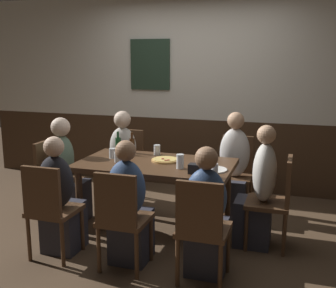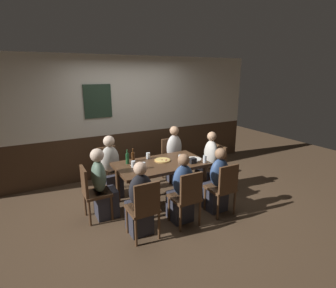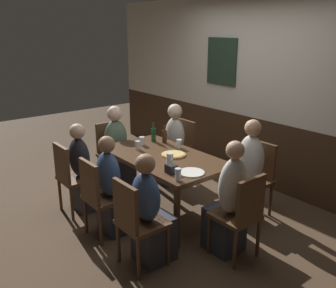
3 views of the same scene
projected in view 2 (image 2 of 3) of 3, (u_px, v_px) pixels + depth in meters
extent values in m
plane|color=#4C3826|center=(161.00, 202.00, 4.69)|extent=(12.00, 12.00, 0.00)
cube|color=#3D2819|center=(129.00, 152.00, 5.96)|extent=(6.40, 0.10, 0.95)
cube|color=beige|center=(126.00, 95.00, 5.61)|extent=(6.40, 0.10, 1.65)
cube|color=#233828|center=(98.00, 101.00, 5.29)|extent=(0.56, 0.03, 0.68)
cube|color=#472D1C|center=(161.00, 164.00, 4.50)|extent=(1.56, 0.88, 0.05)
cylinder|color=#472D1C|center=(132.00, 201.00, 3.98)|extent=(0.07, 0.07, 0.69)
cylinder|color=#472D1C|center=(204.00, 184.00, 4.60)|extent=(0.07, 0.07, 0.69)
cylinder|color=#472D1C|center=(118.00, 184.00, 4.59)|extent=(0.07, 0.07, 0.69)
cylinder|color=#472D1C|center=(183.00, 171.00, 5.21)|extent=(0.07, 0.07, 0.69)
cube|color=#513521|center=(110.00, 172.00, 4.92)|extent=(0.40, 0.40, 0.04)
cube|color=#513521|center=(107.00, 158.00, 5.01)|extent=(0.36, 0.04, 0.43)
cylinder|color=#513521|center=(122.00, 184.00, 4.91)|extent=(0.04, 0.04, 0.41)
cylinder|color=#513521|center=(105.00, 188.00, 4.76)|extent=(0.04, 0.04, 0.41)
cylinder|color=#513521|center=(117.00, 178.00, 5.20)|extent=(0.04, 0.04, 0.41)
cylinder|color=#513521|center=(100.00, 181.00, 5.05)|extent=(0.04, 0.04, 0.41)
cube|color=#513521|center=(142.00, 209.00, 3.60)|extent=(0.40, 0.40, 0.04)
cube|color=#513521|center=(147.00, 199.00, 3.38)|extent=(0.36, 0.04, 0.43)
cylinder|color=#513521|center=(127.00, 220.00, 3.73)|extent=(0.04, 0.04, 0.41)
cylinder|color=#513521|center=(149.00, 214.00, 3.88)|extent=(0.04, 0.04, 0.41)
cylinder|color=#513521|center=(136.00, 233.00, 3.44)|extent=(0.04, 0.04, 0.41)
cylinder|color=#513521|center=(159.00, 226.00, 3.59)|extent=(0.04, 0.04, 0.41)
cube|color=#513521|center=(97.00, 193.00, 4.06)|extent=(0.40, 0.40, 0.04)
cube|color=#513521|center=(84.00, 181.00, 3.92)|extent=(0.04, 0.36, 0.43)
cylinder|color=#513521|center=(106.00, 199.00, 4.34)|extent=(0.04, 0.04, 0.41)
cylinder|color=#513521|center=(112.00, 208.00, 4.05)|extent=(0.04, 0.04, 0.41)
cylinder|color=#513521|center=(85.00, 204.00, 4.19)|extent=(0.04, 0.04, 0.41)
cylinder|color=#513521|center=(90.00, 214.00, 3.90)|extent=(0.04, 0.04, 0.41)
cube|color=#513521|center=(173.00, 161.00, 5.55)|extent=(0.40, 0.40, 0.04)
cube|color=#513521|center=(169.00, 148.00, 5.64)|extent=(0.36, 0.04, 0.43)
cylinder|color=#513521|center=(184.00, 172.00, 5.54)|extent=(0.04, 0.04, 0.41)
cylinder|color=#513521|center=(170.00, 175.00, 5.38)|extent=(0.04, 0.04, 0.41)
cylinder|color=#513521|center=(176.00, 167.00, 5.83)|extent=(0.04, 0.04, 0.41)
cylinder|color=#513521|center=(163.00, 169.00, 5.67)|extent=(0.04, 0.04, 0.41)
cube|color=#513521|center=(212.00, 169.00, 5.08)|extent=(0.40, 0.40, 0.04)
cube|color=#513521|center=(220.00, 156.00, 5.10)|extent=(0.04, 0.36, 0.43)
cylinder|color=#513521|center=(210.00, 184.00, 4.92)|extent=(0.04, 0.04, 0.41)
cylinder|color=#513521|center=(199.00, 178.00, 5.21)|extent=(0.04, 0.04, 0.41)
cylinder|color=#513521|center=(224.00, 181.00, 5.08)|extent=(0.04, 0.04, 0.41)
cylinder|color=#513521|center=(213.00, 175.00, 5.37)|extent=(0.04, 0.04, 0.41)
cube|color=#513521|center=(220.00, 188.00, 4.23)|extent=(0.40, 0.40, 0.04)
cube|color=#513521|center=(229.00, 179.00, 4.01)|extent=(0.36, 0.04, 0.43)
cylinder|color=#513521|center=(205.00, 199.00, 4.35)|extent=(0.04, 0.04, 0.41)
cylinder|color=#513521|center=(221.00, 194.00, 4.51)|extent=(0.04, 0.04, 0.41)
cylinder|color=#513521|center=(218.00, 208.00, 4.06)|extent=(0.04, 0.04, 0.41)
cylinder|color=#513521|center=(234.00, 203.00, 4.22)|extent=(0.04, 0.04, 0.41)
cube|color=#513521|center=(184.00, 198.00, 3.91)|extent=(0.40, 0.40, 0.04)
cube|color=#513521|center=(191.00, 188.00, 3.70)|extent=(0.36, 0.04, 0.43)
cylinder|color=#513521|center=(169.00, 209.00, 4.04)|extent=(0.04, 0.04, 0.41)
cylinder|color=#513521|center=(188.00, 204.00, 4.19)|extent=(0.04, 0.04, 0.41)
cylinder|color=#513521|center=(180.00, 219.00, 3.75)|extent=(0.04, 0.04, 0.41)
cylinder|color=#513521|center=(200.00, 213.00, 3.91)|extent=(0.04, 0.04, 0.41)
cube|color=#2D2D38|center=(113.00, 184.00, 4.86)|extent=(0.32, 0.34, 0.45)
ellipsoid|color=beige|center=(110.00, 159.00, 4.81)|extent=(0.34, 0.22, 0.50)
sphere|color=beige|center=(109.00, 141.00, 4.72)|extent=(0.21, 0.21, 0.21)
cube|color=#2D2D38|center=(139.00, 217.00, 3.76)|extent=(0.32, 0.34, 0.45)
ellipsoid|color=black|center=(141.00, 190.00, 3.56)|extent=(0.34, 0.22, 0.48)
sphere|color=#DBB293|center=(140.00, 168.00, 3.48)|extent=(0.18, 0.18, 0.18)
cube|color=#2D2D38|center=(106.00, 203.00, 4.18)|extent=(0.34, 0.32, 0.45)
ellipsoid|color=#56705B|center=(99.00, 176.00, 4.01)|extent=(0.22, 0.34, 0.50)
sphere|color=beige|center=(97.00, 155.00, 3.91)|extent=(0.21, 0.21, 0.21)
cube|color=#2D2D38|center=(176.00, 172.00, 5.49)|extent=(0.32, 0.34, 0.45)
ellipsoid|color=silver|center=(174.00, 148.00, 5.43)|extent=(0.34, 0.22, 0.56)
sphere|color=tan|center=(174.00, 131.00, 5.33)|extent=(0.19, 0.19, 0.19)
cube|color=#2D2D38|center=(206.00, 180.00, 5.08)|extent=(0.34, 0.32, 0.45)
ellipsoid|color=beige|center=(211.00, 154.00, 4.99)|extent=(0.22, 0.34, 0.56)
sphere|color=tan|center=(212.00, 136.00, 4.89)|extent=(0.17, 0.17, 0.17)
cube|color=#2D2D38|center=(215.00, 197.00, 4.39)|extent=(0.32, 0.34, 0.45)
ellipsoid|color=#334C7A|center=(219.00, 173.00, 4.19)|extent=(0.34, 0.22, 0.48)
sphere|color=#936B4C|center=(221.00, 154.00, 4.10)|extent=(0.18, 0.18, 0.18)
cube|color=#2D2D38|center=(180.00, 206.00, 4.08)|extent=(0.32, 0.34, 0.45)
ellipsoid|color=#334C7A|center=(183.00, 180.00, 3.88)|extent=(0.34, 0.22, 0.49)
sphere|color=#936B4C|center=(184.00, 160.00, 3.79)|extent=(0.18, 0.18, 0.18)
cylinder|color=tan|center=(162.00, 160.00, 4.60)|extent=(0.29, 0.29, 0.02)
cylinder|color=#DBB760|center=(162.00, 160.00, 4.59)|extent=(0.25, 0.25, 0.01)
cylinder|color=maroon|center=(166.00, 160.00, 4.57)|extent=(0.03, 0.03, 0.00)
cylinder|color=maroon|center=(166.00, 160.00, 4.54)|extent=(0.03, 0.03, 0.00)
cylinder|color=maroon|center=(162.00, 160.00, 4.56)|extent=(0.03, 0.03, 0.00)
cylinder|color=silver|center=(133.00, 164.00, 4.28)|extent=(0.07, 0.07, 0.10)
cylinder|color=#B26623|center=(133.00, 165.00, 4.29)|extent=(0.06, 0.06, 0.07)
cylinder|color=silver|center=(144.00, 165.00, 4.21)|extent=(0.06, 0.06, 0.11)
cylinder|color=silver|center=(144.00, 167.00, 4.22)|extent=(0.06, 0.06, 0.05)
cylinder|color=silver|center=(205.00, 159.00, 4.49)|extent=(0.06, 0.06, 0.13)
cylinder|color=#B26623|center=(205.00, 161.00, 4.50)|extent=(0.05, 0.05, 0.05)
cylinder|color=silver|center=(148.00, 156.00, 4.70)|extent=(0.07, 0.07, 0.11)
cylinder|color=gold|center=(148.00, 157.00, 4.71)|extent=(0.06, 0.06, 0.05)
cylinder|color=silver|center=(180.00, 159.00, 4.48)|extent=(0.07, 0.07, 0.14)
cylinder|color=#331E14|center=(180.00, 160.00, 4.49)|extent=(0.06, 0.06, 0.09)
cylinder|color=#194723|center=(127.00, 159.00, 4.43)|extent=(0.06, 0.06, 0.18)
cylinder|color=#194723|center=(127.00, 152.00, 4.40)|extent=(0.03, 0.03, 0.07)
cylinder|color=#42230F|center=(133.00, 157.00, 4.56)|extent=(0.06, 0.06, 0.16)
cylinder|color=#42230F|center=(133.00, 150.00, 4.53)|extent=(0.03, 0.03, 0.07)
cylinder|color=white|center=(194.00, 159.00, 4.67)|extent=(0.27, 0.27, 0.01)
cube|color=black|center=(193.00, 161.00, 4.47)|extent=(0.11, 0.09, 0.09)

